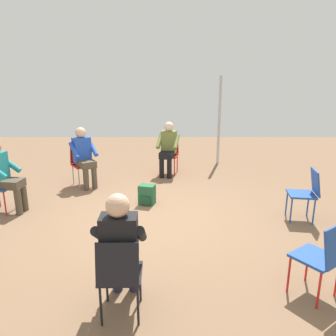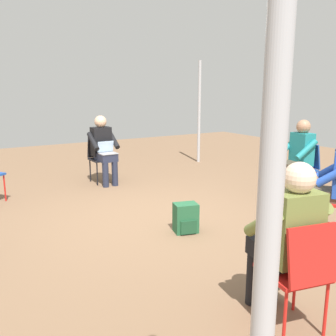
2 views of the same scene
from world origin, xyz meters
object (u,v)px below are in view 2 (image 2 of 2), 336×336
Objects in this scene: chair_north at (100,156)px; person_in_olive at (287,234)px; person_in_teal at (297,154)px; person_with_laptop at (103,146)px; backpack_near_laptop_user at (186,220)px; person_in_blue at (334,180)px; chair_south at (300,269)px; chair_east at (304,166)px.

person_in_olive is (-0.44, -4.78, 0.20)m from chair_north.
chair_north is 0.69× the size of person_in_teal.
person_with_laptop is at bearing 90.00° from chair_north.
person_in_teal is at bearing 8.51° from backpack_near_laptop_user.
person_with_laptop is at bearing 73.56° from person_in_blue.
chair_south is 4.96m from chair_north.
chair_north is at bearing 50.93° from chair_east.
person_in_blue and person_in_teal have the same top height.
person_in_blue reaches higher than chair_south.
person_in_olive reaches higher than chair_south.
person_in_blue is at bearing 41.75° from chair_south.
person_in_teal reaches higher than chair_north.
chair_south is 3.66m from person_in_teal.
person_in_olive is at bearing 134.19° from chair_east.
chair_south is 2.36× the size of backpack_near_laptop_user.
person_in_olive is (-1.74, -0.83, 0.00)m from person_in_blue.
person_in_teal is (2.30, -2.41, 0.00)m from person_with_laptop.
person_in_blue and person_in_olive have the same top height.
person_with_laptop is 2.81m from backpack_near_laptop_user.
chair_south is at bearing -90.00° from person_in_olive.
person_with_laptop is 3.44× the size of backpack_near_laptop_user.
chair_south is 0.26m from person_in_olive.
chair_east is at bearing 7.49° from backpack_near_laptop_user.
person_in_blue is 1.93m from person_in_olive.
person_in_blue is at bearing 38.05° from person_in_olive.
chair_south is at bearing 135.84° from chair_east.
person_with_laptop is 4.63m from person_in_olive.
person_in_olive reaches higher than chair_north.
person_with_laptop is 1.00× the size of person_in_blue.
backpack_near_laptop_user is (-1.36, 1.01, -0.54)m from person_in_blue.
chair_south reaches higher than backpack_near_laptop_user.
chair_east is (2.95, 2.34, 0.00)m from chair_south.
backpack_near_laptop_user is at bearing 105.87° from person_in_teal.
chair_east is at bearing 50.94° from chair_south.
person_with_laptop and person_in_olive have the same top height.
chair_north is 2.95m from backpack_near_laptop_user.
chair_south is at bearing 83.18° from chair_north.
person_in_olive is (-2.91, -2.18, 0.20)m from chair_east.
chair_north is (0.48, 4.94, 0.00)m from chair_south.
backpack_near_laptop_user is at bearing 90.91° from person_in_olive.
person_in_teal is (2.31, -2.58, 0.20)m from chair_north.
chair_east reaches higher than backpack_near_laptop_user.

